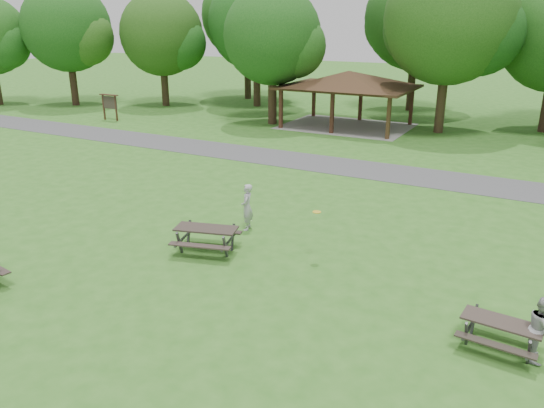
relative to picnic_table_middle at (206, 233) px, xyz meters
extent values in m
plane|color=#306B1E|center=(0.41, -2.24, -0.62)|extent=(160.00, 160.00, 0.00)
cube|color=#454548|center=(0.41, 11.76, -0.61)|extent=(120.00, 3.20, 0.02)
cube|color=#3E2016|center=(-7.29, 19.06, 0.68)|extent=(0.22, 0.22, 2.60)
cube|color=#3A2015|center=(-7.29, 24.46, 0.68)|extent=(0.22, 0.22, 2.60)
cube|color=#331A12|center=(-3.59, 19.06, 0.68)|extent=(0.22, 0.22, 2.60)
cube|color=#3A1F15|center=(-3.59, 24.46, 0.68)|extent=(0.22, 0.22, 2.60)
cube|color=#382514|center=(0.11, 19.06, 0.68)|extent=(0.22, 0.22, 2.60)
cube|color=#351D13|center=(0.11, 24.46, 0.68)|extent=(0.22, 0.22, 2.60)
cube|color=#312013|center=(-3.59, 21.76, 2.06)|extent=(8.60, 6.60, 0.16)
pyramid|color=#352215|center=(-3.59, 21.76, 2.64)|extent=(7.01, 7.01, 1.00)
cube|color=gray|center=(-3.59, 21.76, -0.61)|extent=(8.40, 6.40, 0.03)
cube|color=#371E14|center=(-20.19, 15.76, 0.28)|extent=(0.10, 0.10, 1.80)
cube|color=#371F14|center=(-18.99, 15.76, 0.28)|extent=(0.10, 0.10, 1.80)
cube|color=#2F2822|center=(-19.59, 15.76, 0.68)|extent=(1.40, 0.06, 0.90)
cube|color=#341E15|center=(-19.59, 15.76, 1.23)|extent=(1.60, 0.30, 0.06)
cylinder|color=black|center=(-27.59, 19.76, 1.22)|extent=(0.60, 0.60, 3.67)
sphere|color=#154814|center=(-27.59, 19.76, 5.75)|extent=(7.20, 7.20, 7.20)
sphere|color=#224F16|center=(-25.97, 20.06, 5.03)|extent=(4.68, 4.68, 4.68)
sphere|color=#1B4814|center=(-29.03, 19.56, 5.21)|extent=(4.32, 4.32, 4.32)
cylinder|color=black|center=(-20.59, 23.26, 1.04)|extent=(0.60, 0.60, 3.32)
sphere|color=#1E4614|center=(-20.59, 23.26, 5.25)|extent=(6.80, 6.80, 6.80)
sphere|color=#164C15|center=(-19.06, 23.56, 4.57)|extent=(4.42, 4.42, 4.42)
sphere|color=#1D4614|center=(-21.95, 23.06, 4.74)|extent=(4.08, 4.08, 4.08)
cylinder|color=#2F2115|center=(-13.59, 26.76, 1.30)|extent=(0.60, 0.60, 3.85)
sphere|color=#144715|center=(-13.59, 26.76, 6.15)|extent=(7.80, 7.80, 7.80)
sphere|color=#174A15|center=(-11.84, 27.06, 5.37)|extent=(5.07, 5.07, 5.07)
sphere|color=#194213|center=(-15.15, 26.56, 5.57)|extent=(4.68, 4.68, 4.68)
cylinder|color=#312115|center=(-8.59, 20.26, 1.13)|extent=(0.60, 0.60, 3.50)
sphere|color=#154614|center=(-8.59, 20.26, 5.35)|extent=(6.60, 6.60, 6.60)
sphere|color=#1A4D16|center=(-7.11, 20.56, 4.69)|extent=(4.29, 4.29, 4.29)
sphere|color=#1C4814|center=(-9.91, 20.06, 4.86)|extent=(3.96, 3.96, 3.96)
cylinder|color=#322416|center=(2.41, 22.76, 1.39)|extent=(0.60, 0.60, 4.02)
sphere|color=#1E4B15|center=(2.41, 22.76, 6.40)|extent=(8.00, 8.00, 8.00)
sphere|color=#124012|center=(4.21, 23.06, 5.60)|extent=(5.20, 5.20, 5.20)
sphere|color=#164012|center=(0.81, 22.56, 5.80)|extent=(4.80, 4.80, 4.80)
sphere|color=#183F12|center=(7.01, 26.06, 4.91)|extent=(4.20, 4.20, 4.20)
cylinder|color=black|center=(-16.59, 30.26, 1.57)|extent=(0.60, 0.60, 4.38)
sphere|color=#1A4F16|center=(-16.59, 30.26, 6.75)|extent=(8.00, 8.00, 8.00)
sphere|color=#194012|center=(-14.79, 30.56, 5.95)|extent=(5.20, 5.20, 5.20)
sphere|color=#194814|center=(-18.19, 30.06, 6.15)|extent=(4.80, 4.80, 4.80)
cylinder|color=black|center=(-1.59, 30.76, 1.44)|extent=(0.60, 0.60, 4.13)
sphere|color=#164614|center=(-1.59, 30.76, 6.51)|extent=(8.00, 8.00, 8.00)
sphere|color=#1A4D16|center=(0.21, 31.06, 5.71)|extent=(5.20, 5.20, 5.20)
sphere|color=#184213|center=(-3.19, 30.56, 5.91)|extent=(4.80, 4.80, 4.80)
sphere|color=#174D16|center=(-32.15, 17.06, 4.46)|extent=(4.16, 4.16, 4.16)
cube|color=#2C2520|center=(0.00, 0.00, 0.17)|extent=(2.08, 1.27, 0.05)
cube|color=#322824|center=(0.18, -0.62, -0.15)|extent=(1.95, 0.80, 0.04)
cube|color=#2B231F|center=(-0.18, 0.62, -0.15)|extent=(1.95, 0.80, 0.04)
cube|color=#3F3E41|center=(-0.61, -0.60, -0.23)|extent=(0.17, 0.41, 0.84)
cube|color=#3C3C3E|center=(-0.83, 0.18, -0.23)|extent=(0.17, 0.41, 0.84)
cube|color=#424244|center=(-0.72, -0.21, -0.19)|extent=(0.50, 1.54, 0.05)
cube|color=#454548|center=(0.83, -0.18, -0.23)|extent=(0.17, 0.41, 0.84)
cube|color=#39393B|center=(0.61, 0.60, -0.23)|extent=(0.17, 0.41, 0.84)
cube|color=#3C3C3F|center=(0.72, 0.21, -0.19)|extent=(0.50, 1.54, 0.05)
cube|color=#302823|center=(8.81, -1.23, 0.06)|extent=(1.73, 0.81, 0.05)
cube|color=#29241E|center=(8.76, -1.78, -0.22)|extent=(1.69, 0.39, 0.04)
cube|color=#302822|center=(8.86, -0.68, -0.22)|extent=(1.69, 0.39, 0.04)
cube|color=#434345|center=(8.14, -1.52, -0.28)|extent=(0.09, 0.36, 0.73)
cube|color=#3E3E41|center=(8.20, -0.82, -0.28)|extent=(0.09, 0.36, 0.73)
cube|color=#38383A|center=(8.17, -1.17, -0.25)|extent=(0.17, 1.37, 0.05)
cube|color=#38383B|center=(9.42, -1.63, -0.28)|extent=(0.09, 0.36, 0.73)
cube|color=#444346|center=(9.49, -0.94, -0.28)|extent=(0.09, 0.36, 0.73)
cube|color=#464649|center=(9.45, -1.28, -0.25)|extent=(0.17, 1.37, 0.05)
cylinder|color=gold|center=(3.29, 1.10, 0.94)|extent=(0.31, 0.31, 0.02)
imported|color=#AAAAAD|center=(0.15, 2.24, 0.21)|extent=(0.58, 0.70, 1.65)
imported|color=#A9A9AC|center=(9.59, -1.21, 0.12)|extent=(0.64, 0.78, 1.48)
camera|label=1|loc=(9.19, -12.59, 6.38)|focal=35.00mm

